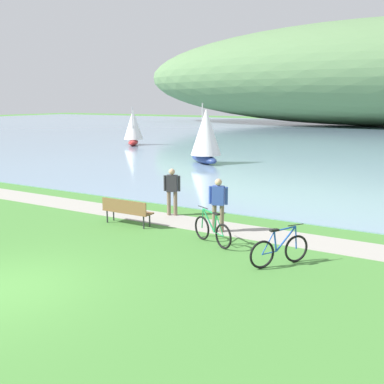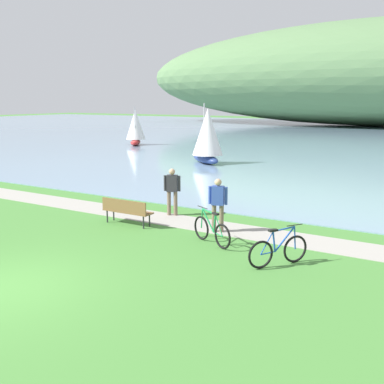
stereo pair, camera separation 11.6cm
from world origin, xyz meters
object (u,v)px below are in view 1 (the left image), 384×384
at_px(park_bench_near_camera, 126,210).
at_px(person_on_the_grass, 218,202).
at_px(sailboat_nearest_to_shore, 206,135).
at_px(sailboat_mid_bay, 133,127).
at_px(bicycle_leaning_near_bench, 212,231).
at_px(bicycle_beside_path, 280,250).
at_px(person_at_shoreline, 172,189).

relative_size(park_bench_near_camera, person_on_the_grass, 1.05).
distance_m(park_bench_near_camera, sailboat_nearest_to_shore, 15.12).
relative_size(sailboat_nearest_to_shore, sailboat_mid_bay, 1.12).
bearing_deg(sailboat_mid_bay, bicycle_leaning_near_bench, -48.01).
bearing_deg(bicycle_beside_path, bicycle_leaning_near_bench, 163.35).
bearing_deg(bicycle_leaning_near_bench, person_at_shoreline, 141.76).
relative_size(park_bench_near_camera, sailboat_mid_bay, 0.52).
xyz_separation_m(bicycle_leaning_near_bench, sailboat_mid_bay, (-20.02, 22.24, 1.26)).
bearing_deg(bicycle_leaning_near_bench, person_on_the_grass, 109.86).
bearing_deg(sailboat_nearest_to_shore, bicycle_leaning_near_bench, -60.41).
height_order(person_on_the_grass, sailboat_mid_bay, sailboat_mid_bay).
distance_m(bicycle_beside_path, sailboat_mid_bay, 32.02).
distance_m(person_at_shoreline, sailboat_mid_bay, 26.39).
bearing_deg(bicycle_leaning_near_bench, bicycle_beside_path, -16.65).
bearing_deg(bicycle_leaning_near_bench, park_bench_near_camera, 173.87).
xyz_separation_m(park_bench_near_camera, person_on_the_grass, (3.01, 0.82, 0.46)).
height_order(sailboat_nearest_to_shore, sailboat_mid_bay, sailboat_nearest_to_shore).
relative_size(park_bench_near_camera, sailboat_nearest_to_shore, 0.47).
xyz_separation_m(park_bench_near_camera, person_at_shoreline, (0.60, 1.86, 0.46)).
relative_size(person_at_shoreline, sailboat_nearest_to_shore, 0.44).
bearing_deg(person_at_shoreline, sailboat_nearest_to_shore, 113.82).
height_order(bicycle_leaning_near_bench, bicycle_beside_path, same).
bearing_deg(sailboat_mid_bay, bicycle_beside_path, -45.78).
xyz_separation_m(bicycle_beside_path, sailboat_nearest_to_shore, (-10.59, 15.31, 1.46)).
distance_m(person_at_shoreline, sailboat_nearest_to_shore, 13.57).
bearing_deg(sailboat_mid_bay, person_at_shoreline, -49.34).
distance_m(bicycle_leaning_near_bench, person_on_the_grass, 1.39).
relative_size(bicycle_beside_path, sailboat_nearest_to_shore, 0.39).
relative_size(bicycle_leaning_near_bench, sailboat_mid_bay, 0.47).
distance_m(park_bench_near_camera, person_at_shoreline, 2.01).
relative_size(person_at_shoreline, person_on_the_grass, 1.00).
bearing_deg(sailboat_nearest_to_shore, person_on_the_grass, -59.63).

